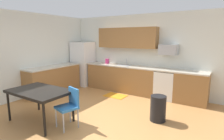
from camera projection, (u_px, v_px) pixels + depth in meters
ground_plane at (90, 115)px, 4.59m from camera, size 12.00×12.00×0.00m
wall_back at (137, 53)px, 6.54m from camera, size 5.80×0.10×2.70m
wall_left at (24, 56)px, 5.76m from camera, size 0.10×5.80×2.70m
cabinet_run_back at (121, 78)px, 6.64m from camera, size 2.63×0.60×0.90m
cabinet_run_back_right at (191, 88)px, 5.38m from camera, size 0.92×0.60×0.90m
cabinet_run_left at (53, 80)px, 6.39m from camera, size 0.60×2.00×0.90m
countertop_back at (132, 67)px, 6.33m from camera, size 4.80×0.64×0.04m
countertop_left at (53, 67)px, 6.31m from camera, size 0.64×2.00×0.04m
upper_cabinets_back at (127, 38)px, 6.42m from camera, size 2.20×0.34×0.70m
refrigerator at (83, 64)px, 7.43m from camera, size 0.76×0.70×1.73m
oven_range at (166, 84)px, 5.78m from camera, size 0.60×0.60×0.91m
microwave at (168, 50)px, 5.67m from camera, size 0.54×0.36×0.32m
sink_basin at (124, 67)px, 6.51m from camera, size 0.48×0.40×0.14m
sink_faucet at (127, 62)px, 6.63m from camera, size 0.02×0.02×0.24m
dining_table at (40, 93)px, 4.16m from camera, size 1.40×0.90×0.75m
chair_near_table at (69, 104)px, 3.93m from camera, size 0.49×0.49×0.85m
trash_bin at (158, 108)px, 4.25m from camera, size 0.36×0.36×0.60m
floor_mat at (116, 96)px, 6.10m from camera, size 0.70×0.50×0.01m
kettle at (107, 61)px, 6.93m from camera, size 0.14×0.14×0.20m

